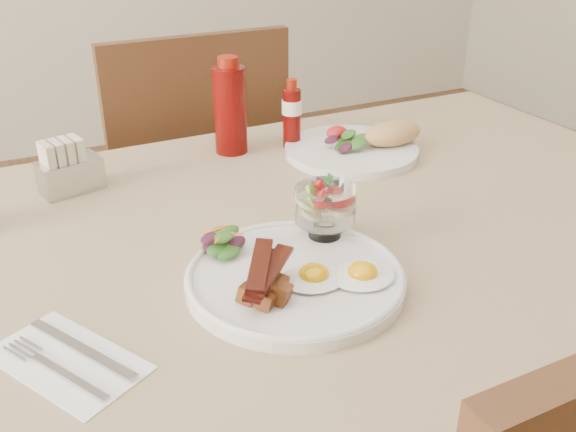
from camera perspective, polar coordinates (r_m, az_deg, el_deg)
name	(u,v)px	position (r m, az deg, el deg)	size (l,w,h in m)	color
table	(321,270)	(1.02, 2.97, -4.81)	(1.33, 0.88, 0.75)	#523319
chair_far	(191,191)	(1.63, -8.64, 2.22)	(0.42, 0.42, 0.93)	#523319
main_plate	(295,279)	(0.82, 0.63, -5.62)	(0.28, 0.28, 0.02)	silver
fried_eggs	(338,275)	(0.80, 4.50, -5.24)	(0.16, 0.11, 0.02)	white
bacon_potato_pile	(266,281)	(0.76, -1.94, -5.81)	(0.09, 0.10, 0.04)	brown
side_salad	(224,243)	(0.86, -5.71, -2.40)	(0.07, 0.07, 0.04)	#184512
fruit_cup	(325,205)	(0.88, 3.32, 1.00)	(0.09, 0.09, 0.09)	white
second_plate	(361,145)	(1.23, 6.52, 6.27)	(0.27, 0.25, 0.06)	silver
ketchup_bottle	(230,108)	(1.21, -5.17, 9.50)	(0.07, 0.07, 0.18)	#570604
hot_sauce_bottle	(292,115)	(1.24, 0.34, 8.97)	(0.05, 0.05, 0.13)	#570604
sugar_caddy	(68,170)	(1.12, -18.95, 3.90)	(0.11, 0.08, 0.09)	#B1B2B6
napkin_cutlery	(69,360)	(0.74, -18.90, -11.99)	(0.17, 0.20, 0.01)	white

